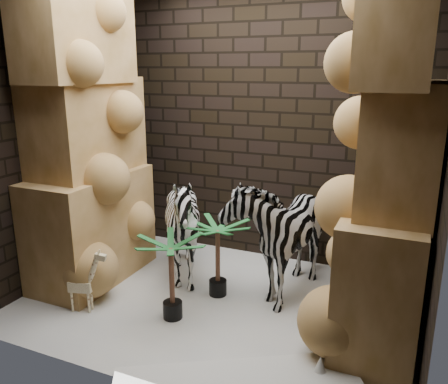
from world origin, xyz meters
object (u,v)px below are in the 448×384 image
at_px(surfboard, 237,380).
at_px(palm_back, 172,278).
at_px(zebra_right, 281,221).
at_px(palm_front, 218,258).
at_px(zebra_left, 183,233).
at_px(giraffe_toy, 80,279).

bearing_deg(surfboard, palm_back, 115.30).
xyz_separation_m(zebra_right, palm_front, (-0.50, -0.38, -0.32)).
xyz_separation_m(zebra_right, surfboard, (0.15, -1.50, -0.68)).
bearing_deg(palm_front, surfboard, -59.80).
bearing_deg(palm_front, zebra_right, 37.54).
distance_m(zebra_left, palm_back, 0.71).
xyz_separation_m(zebra_right, giraffe_toy, (-1.50, -1.14, -0.40)).
bearing_deg(palm_back, zebra_left, 109.89).
xyz_separation_m(zebra_left, giraffe_toy, (-0.58, -0.87, -0.23)).
relative_size(palm_front, surfboard, 0.44).
height_order(palm_front, palm_back, palm_front).
bearing_deg(giraffe_toy, palm_front, 21.41).
distance_m(palm_front, surfboard, 1.34).
bearing_deg(zebra_left, surfboard, -36.61).
xyz_separation_m(zebra_left, palm_back, (0.23, -0.65, -0.16)).
distance_m(zebra_right, palm_front, 0.71).
height_order(zebra_left, giraffe_toy, zebra_left).
xyz_separation_m(zebra_right, palm_back, (-0.69, -0.92, -0.33)).
bearing_deg(giraffe_toy, surfboard, -28.03).
relative_size(zebra_left, surfboard, 0.69).
bearing_deg(giraffe_toy, zebra_left, 40.54).
xyz_separation_m(giraffe_toy, palm_back, (0.81, 0.22, 0.07)).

